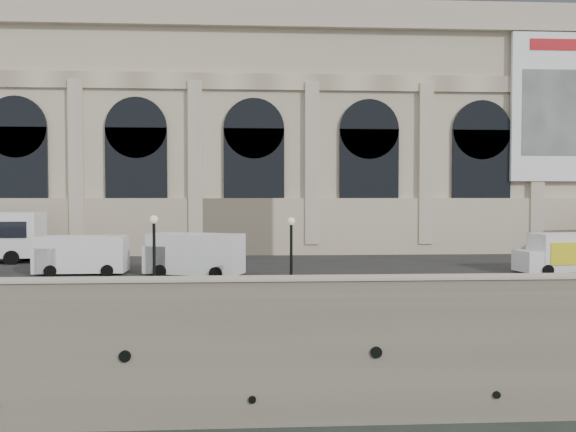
# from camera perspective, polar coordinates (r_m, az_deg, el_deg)

# --- Properties ---
(ground) EXTENTS (260.00, 260.00, 0.00)m
(ground) POSITION_cam_1_polar(r_m,az_deg,el_deg) (29.13, 4.79, -20.51)
(ground) COLOR black
(ground) RESTS_ON ground
(quay) EXTENTS (160.00, 70.00, 6.00)m
(quay) POSITION_cam_1_polar(r_m,az_deg,el_deg) (62.30, 0.31, -5.52)
(quay) COLOR gray
(quay) RESTS_ON ground
(street) EXTENTS (160.00, 24.00, 0.06)m
(street) POSITION_cam_1_polar(r_m,az_deg,el_deg) (41.14, 2.10, -5.15)
(street) COLOR #2D2D2D
(street) RESTS_ON quay
(parapet) EXTENTS (160.00, 1.40, 1.21)m
(parapet) POSITION_cam_1_polar(r_m,az_deg,el_deg) (27.88, 4.66, -7.36)
(parapet) COLOR gray
(parapet) RESTS_ON quay
(museum) EXTENTS (69.00, 18.70, 29.10)m
(museum) POSITION_cam_1_polar(r_m,az_deg,el_deg) (58.19, -5.42, 10.46)
(museum) COLOR beige
(museum) RESTS_ON quay
(van_b) EXTENTS (5.80, 2.50, 2.56)m
(van_b) POSITION_cam_1_polar(r_m,az_deg,el_deg) (39.38, -20.57, -3.72)
(van_b) COLOR white
(van_b) RESTS_ON quay
(van_c) EXTENTS (6.61, 4.25, 2.76)m
(van_c) POSITION_cam_1_polar(r_m,az_deg,el_deg) (36.70, -9.90, -3.88)
(van_c) COLOR silver
(van_c) RESTS_ON quay
(box_truck) EXTENTS (6.86, 3.07, 2.68)m
(box_truck) POSITION_cam_1_polar(r_m,az_deg,el_deg) (42.10, 26.53, -3.39)
(box_truck) COLOR white
(box_truck) RESTS_ON quay
(lamp_left) EXTENTS (0.43, 0.43, 4.19)m
(lamp_left) POSITION_cam_1_polar(r_m,az_deg,el_deg) (29.31, -13.44, -4.05)
(lamp_left) COLOR black
(lamp_left) RESTS_ON quay
(lamp_right) EXTENTS (0.41, 0.41, 4.06)m
(lamp_right) POSITION_cam_1_polar(r_m,az_deg,el_deg) (29.45, 0.33, -4.10)
(lamp_right) COLOR black
(lamp_right) RESTS_ON quay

